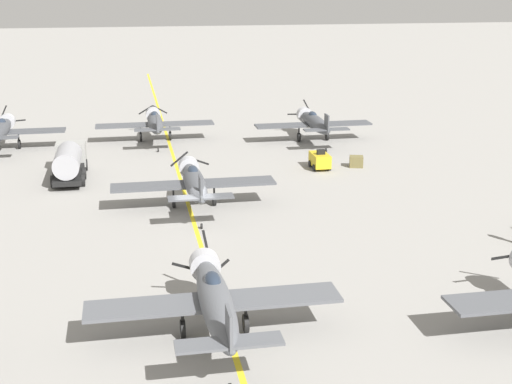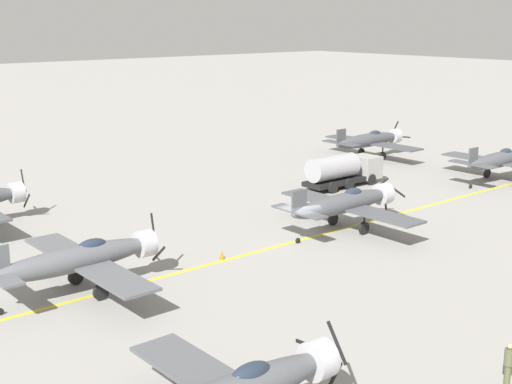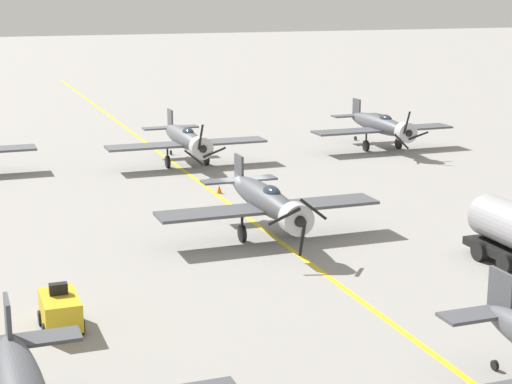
% 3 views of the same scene
% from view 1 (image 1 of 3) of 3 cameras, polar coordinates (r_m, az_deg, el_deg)
% --- Properties ---
extents(ground_plane, '(400.00, 400.00, 0.00)m').
position_cam_1_polar(ground_plane, '(48.45, -4.88, -2.84)').
color(ground_plane, gray).
extents(taxiway_stripe, '(0.30, 160.00, 0.01)m').
position_cam_1_polar(taxiway_stripe, '(48.45, -4.88, -2.83)').
color(taxiway_stripe, yellow).
rests_on(taxiway_stripe, ground).
extents(airplane_far_left, '(12.00, 9.98, 3.65)m').
position_cam_1_polar(airplane_far_left, '(73.49, -19.72, 4.70)').
color(airplane_far_left, '#46484E').
rests_on(airplane_far_left, ground).
extents(airplane_far_right, '(12.00, 9.98, 3.65)m').
position_cam_1_polar(airplane_far_right, '(73.13, 4.68, 5.58)').
color(airplane_far_right, '#474A4F').
rests_on(airplane_far_right, ground).
extents(airplane_far_center, '(12.00, 9.98, 3.65)m').
position_cam_1_polar(airplane_far_center, '(73.65, -8.08, 5.55)').
color(airplane_far_center, '#4C4E53').
rests_on(airplane_far_center, ground).
extents(airplane_near_center, '(12.00, 9.98, 3.78)m').
position_cam_1_polar(airplane_near_center, '(33.34, -3.30, -8.56)').
color(airplane_near_center, '#57595E').
rests_on(airplane_near_center, ground).
extents(airplane_mid_center, '(12.00, 9.98, 3.65)m').
position_cam_1_polar(airplane_mid_center, '(51.89, -4.98, 0.84)').
color(airplane_mid_center, '#4B4E53').
rests_on(airplane_mid_center, ground).
extents(fuel_tanker, '(2.68, 8.00, 2.98)m').
position_cam_1_polar(fuel_tanker, '(61.49, -14.73, 2.42)').
color(fuel_tanker, black).
rests_on(fuel_tanker, ground).
extents(tow_tractor, '(1.57, 2.60, 1.79)m').
position_cam_1_polar(tow_tractor, '(62.99, 5.14, 2.58)').
color(tow_tractor, gold).
rests_on(tow_tractor, ground).
extents(supply_crate_by_tanker, '(1.40, 1.26, 0.98)m').
position_cam_1_polar(supply_crate_by_tanker, '(64.00, 8.03, 2.43)').
color(supply_crate_by_tanker, brown).
rests_on(supply_crate_by_tanker, ground).
extents(traffic_cone, '(0.36, 0.36, 0.55)m').
position_cam_1_polar(traffic_cone, '(42.55, -4.41, -5.30)').
color(traffic_cone, orange).
rests_on(traffic_cone, ground).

